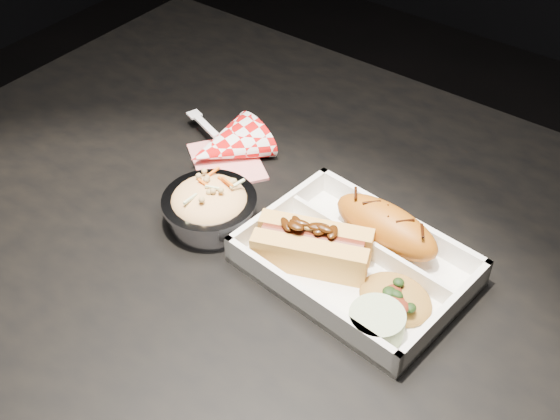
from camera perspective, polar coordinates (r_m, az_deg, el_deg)
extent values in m
cube|color=black|center=(0.88, 2.71, -2.84)|extent=(1.20, 0.80, 0.03)
cylinder|color=black|center=(1.60, -6.73, 3.05)|extent=(0.05, 0.05, 0.72)
cube|color=white|center=(0.83, 6.07, -4.87)|extent=(0.27, 0.20, 0.01)
cube|color=white|center=(0.87, 9.63, -1.13)|extent=(0.25, 0.03, 0.04)
cube|color=white|center=(0.77, 2.18, -7.55)|extent=(0.25, 0.03, 0.04)
cube|color=white|center=(0.87, -0.08, -0.30)|extent=(0.03, 0.18, 0.04)
cube|color=white|center=(0.78, 13.19, -8.42)|extent=(0.03, 0.18, 0.04)
cube|color=white|center=(0.84, 7.19, -3.33)|extent=(0.23, 0.03, 0.03)
ellipsoid|color=#AE5A11|center=(0.84, 8.61, -1.34)|extent=(0.15, 0.07, 0.05)
cube|color=#E9AB4F|center=(0.81, 2.35, -3.90)|extent=(0.13, 0.07, 0.04)
cube|color=#E9AB4F|center=(0.83, 2.91, -2.27)|extent=(0.13, 0.07, 0.04)
cylinder|color=maroon|center=(0.81, 2.66, -2.62)|extent=(0.12, 0.07, 0.03)
ellipsoid|color=#AE7932|center=(0.79, 9.45, -6.57)|extent=(0.09, 0.08, 0.03)
cylinder|color=#A6B98C|center=(0.76, 7.84, -9.12)|extent=(0.06, 0.06, 0.03)
cylinder|color=silver|center=(0.88, -5.69, -0.13)|extent=(0.11, 0.11, 0.04)
cylinder|color=silver|center=(0.87, -5.77, 0.77)|extent=(0.12, 0.12, 0.01)
ellipsoid|color=beige|center=(0.87, -5.77, 0.77)|extent=(0.10, 0.10, 0.04)
cube|color=red|center=(0.99, -4.35, 3.94)|extent=(0.14, 0.14, 0.00)
cone|color=red|center=(0.99, -4.47, 5.16)|extent=(0.13, 0.14, 0.10)
cube|color=white|center=(1.03, -6.04, 6.82)|extent=(0.06, 0.03, 0.00)
cube|color=white|center=(1.05, -6.98, 7.72)|extent=(0.02, 0.02, 0.00)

